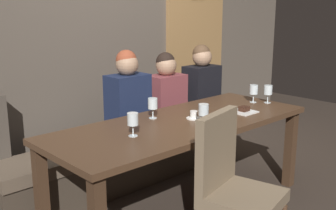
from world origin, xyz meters
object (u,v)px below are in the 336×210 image
object	(u,v)px
wine_glass_far_right	(133,120)
wine_glass_end_left	(204,110)
wine_glass_near_right	(153,104)
diner_bearded	(166,92)
wine_glass_far_left	(254,90)
diner_far_end	(202,84)
chair_near_side	(232,181)
wine_glass_near_left	(268,91)
dining_table	(182,132)
dessert_plate	(244,111)
banquette_bench	(129,159)
diner_redhead	(128,97)
espresso_cup	(194,116)

from	to	relation	value
wine_glass_far_right	wine_glass_end_left	bearing A→B (deg)	-15.66
wine_glass_near_right	diner_bearded	bearing A→B (deg)	39.61
wine_glass_near_right	wine_glass_far_left	size ratio (longest dim) A/B	1.00
diner_far_end	wine_glass_near_right	xyz separation A→B (m)	(-1.08, -0.47, 0.04)
chair_near_side	wine_glass_end_left	distance (m)	0.68
chair_near_side	diner_far_end	xyz separation A→B (m)	(1.25, 1.41, 0.26)
diner_bearded	wine_glass_near_left	size ratio (longest dim) A/B	4.43
diner_far_end	wine_glass_far_right	bearing A→B (deg)	-153.90
wine_glass_far_right	diner_far_end	bearing A→B (deg)	26.10
diner_bearded	wine_glass_far_right	world-z (taller)	diner_bearded
diner_far_end	wine_glass_far_right	xyz separation A→B (m)	(-1.49, -0.73, 0.04)
dining_table	wine_glass_far_right	bearing A→B (deg)	-175.55
diner_bearded	dessert_plate	bearing A→B (deg)	-85.51
wine_glass_end_left	diner_far_end	bearing A→B (deg)	43.16
banquette_bench	diner_far_end	world-z (taller)	diner_far_end
wine_glass_near_right	dessert_plate	world-z (taller)	wine_glass_near_right
diner_redhead	wine_glass_far_left	xyz separation A→B (m)	(0.93, -0.69, 0.03)
wine_glass_end_left	wine_glass_far_left	xyz separation A→B (m)	(0.90, 0.19, -0.00)
diner_redhead	wine_glass_far_right	distance (m)	0.89
diner_bearded	wine_glass_end_left	size ratio (longest dim) A/B	4.43
banquette_bench	wine_glass_near_left	distance (m)	1.43
wine_glass_near_left	espresso_cup	world-z (taller)	wine_glass_near_left
dessert_plate	wine_glass_end_left	bearing A→B (deg)	-176.65
dessert_plate	wine_glass_near_left	bearing A→B (deg)	7.98
espresso_cup	dessert_plate	size ratio (longest dim) A/B	0.63
dining_table	espresso_cup	size ratio (longest dim) A/B	18.33
wine_glass_near_left	wine_glass_end_left	xyz separation A→B (m)	(-0.98, -0.09, 0.00)
espresso_cup	wine_glass_near_right	bearing A→B (deg)	134.74
diner_redhead	espresso_cup	world-z (taller)	diner_redhead
wine_glass_near_right	espresso_cup	distance (m)	0.34
wine_glass_near_right	dessert_plate	distance (m)	0.78
dessert_plate	banquette_bench	bearing A→B (deg)	123.08
diner_far_end	espresso_cup	size ratio (longest dim) A/B	6.43
diner_bearded	wine_glass_far_right	xyz separation A→B (m)	(-1.01, -0.76, 0.06)
dining_table	dessert_plate	xyz separation A→B (m)	(0.56, -0.16, 0.10)
dining_table	wine_glass_near_left	distance (m)	1.03
dining_table	diner_bearded	world-z (taller)	diner_bearded
banquette_bench	wine_glass_near_left	world-z (taller)	wine_glass_near_left
diner_far_end	wine_glass_near_left	bearing A→B (deg)	-87.22
banquette_bench	diner_far_end	distance (m)	1.13
chair_near_side	diner_bearded	xyz separation A→B (m)	(0.78, 1.44, 0.23)
chair_near_side	diner_bearded	distance (m)	1.66
wine_glass_near_left	wine_glass_far_left	bearing A→B (deg)	130.28
banquette_bench	diner_far_end	bearing A→B (deg)	-0.77
dessert_plate	chair_near_side	bearing A→B (deg)	-146.56
diner_redhead	diner_far_end	bearing A→B (deg)	0.23
diner_bearded	wine_glass_end_left	bearing A→B (deg)	-117.03
diner_redhead	diner_far_end	world-z (taller)	diner_redhead
diner_redhead	wine_glass_near_left	bearing A→B (deg)	-37.80
wine_glass_near_left	dessert_plate	bearing A→B (deg)	-172.02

